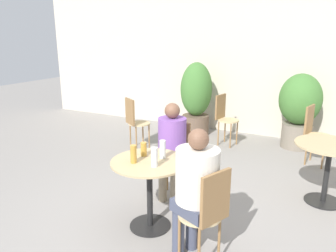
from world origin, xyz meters
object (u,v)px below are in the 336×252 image
Objects in this scene: bistro_chair_2 at (314,129)px; bistro_chair_4 at (224,115)px; bistro_chair_0 at (208,210)px; bistro_chair_1 at (176,152)px; seated_person_0 at (196,185)px; beer_glass_2 at (163,149)px; seated_person_1 at (172,143)px; beer_glass_1 at (154,157)px; cafe_table_near at (149,177)px; potted_plant_0 at (196,97)px; cafe_table_far at (329,158)px; beer_glass_0 at (133,154)px; potted_plant_1 at (300,107)px; beer_glass_3 at (144,149)px; bistro_chair_3 at (135,119)px.

bistro_chair_2 and bistro_chair_4 have the same top height.
bistro_chair_0 is 1.36m from bistro_chair_1.
seated_person_0 is at bearing -155.38° from bistro_chair_4.
beer_glass_2 is (-0.64, 0.44, 0.27)m from bistro_chair_0.
seated_person_1 reaches higher than bistro_chair_4.
beer_glass_2 reaches higher than bistro_chair_2.
cafe_table_near is at bearing 138.84° from beer_glass_1.
beer_glass_1 is at bearing -82.31° from seated_person_1.
beer_glass_2 is at bearing 58.69° from cafe_table_near.
bistro_chair_0 is at bearing 90.00° from seated_person_0.
cafe_table_near is at bearing -75.59° from potted_plant_0.
bistro_chair_2 is (-0.24, 1.22, -0.01)m from cafe_table_far.
beer_glass_0 is (-0.70, 0.15, 0.10)m from seated_person_0.
seated_person_1 is 2.84m from potted_plant_1.
potted_plant_0 reaches higher than bistro_chair_1.
bistro_chair_1 is 0.93m from beer_glass_0.
cafe_table_far is 0.87× the size of bistro_chair_4.
bistro_chair_1 reaches higher than cafe_table_far.
cafe_table_far is at bearing -120.03° from bistro_chair_4.
cafe_table_far is at bearing 37.04° from beer_glass_3.
bistro_chair_4 is (1.23, 0.96, 0.00)m from bistro_chair_3.
bistro_chair_1 is 0.94m from beer_glass_1.
seated_person_0 is 0.85× the size of potted_plant_0.
bistro_chair_0 is 0.82m from beer_glass_2.
cafe_table_near is 0.85× the size of bistro_chair_2.
bistro_chair_3 is at bearing 169.80° from cafe_table_far.
seated_person_1 is at bearing -166.87° from bistro_chair_4.
seated_person_0 is 1.11m from seated_person_1.
cafe_table_near is 0.29m from beer_glass_3.
cafe_table_far is 2.06m from beer_glass_1.
beer_glass_3 reaches higher than cafe_table_far.
bistro_chair_0 is 2.95m from bistro_chair_2.
seated_person_0 is at bearing -36.97° from beer_glass_2.
beer_glass_0 is at bearing -178.21° from beer_glass_1.
potted_plant_0 reaches higher than seated_person_1.
bistro_chair_4 is 2.97m from beer_glass_0.
bistro_chair_4 is at bearing -109.28° from bistro_chair_3.
bistro_chair_1 is at bearing 103.14° from beer_glass_1.
beer_glass_0 is at bearing -87.09° from beer_glass_3.
bistro_chair_3 is 2.91m from seated_person_0.
bistro_chair_3 is 0.77× the size of seated_person_1.
seated_person_1 is at bearing -116.75° from bistro_chair_0.
bistro_chair_1 is 5.04× the size of beer_glass_0.
beer_glass_2 is (0.23, -2.72, 0.27)m from bistro_chair_4.
potted_plant_1 is (1.15, 3.16, -0.07)m from beer_glass_3.
bistro_chair_1 is 1.00× the size of bistro_chair_3.
bistro_chair_4 is (-0.87, 3.16, 0.00)m from bistro_chair_0.
potted_plant_0 reaches higher than beer_glass_0.
bistro_chair_2 is at bearing -132.89° from bistro_chair_3.
beer_glass_3 is at bearing -101.24° from seated_person_1.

